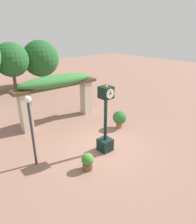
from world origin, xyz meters
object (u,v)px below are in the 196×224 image
(pedestal_clock, at_px, (105,123))
(potted_plant_near_left, at_px, (88,161))
(lamp_post, at_px, (31,120))
(potted_plant_near_right, at_px, (119,118))

(pedestal_clock, xyz_separation_m, potted_plant_near_left, (-1.43, -0.57, -0.99))
(potted_plant_near_left, bearing_deg, lamp_post, 130.65)
(potted_plant_near_right, distance_m, lamp_post, 5.17)
(pedestal_clock, bearing_deg, potted_plant_near_left, -158.47)
(potted_plant_near_left, xyz_separation_m, potted_plant_near_right, (3.58, 1.75, 0.22))
(potted_plant_near_right, height_order, lamp_post, lamp_post)
(potted_plant_near_left, bearing_deg, potted_plant_near_right, 26.12)
(lamp_post, bearing_deg, pedestal_clock, -20.75)
(pedestal_clock, height_order, potted_plant_near_right, pedestal_clock)
(potted_plant_near_left, xyz_separation_m, lamp_post, (-1.41, 1.64, 1.59))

